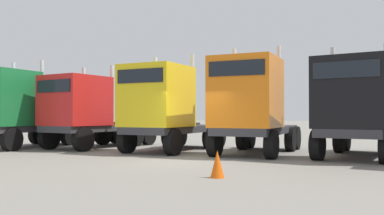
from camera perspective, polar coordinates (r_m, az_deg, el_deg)
ground at (r=14.34m, az=-1.54°, el=-7.45°), size 200.00×200.00×0.00m
semi_truck_green at (r=21.65m, az=-23.17°, el=-0.09°), size 2.82×6.20×4.27m
semi_truck_red at (r=20.43m, az=-14.46°, el=-0.41°), size 3.46×6.23×4.00m
semi_truck_yellow at (r=17.98m, az=-3.93°, el=0.05°), size 3.00×6.14×4.26m
semi_truck_orange at (r=16.70m, az=8.00°, el=0.35°), size 2.80×6.02×4.41m
semi_truck_black at (r=16.18m, az=21.52°, el=0.01°), size 3.48×6.18×4.21m
traffic_cone_near at (r=10.75m, az=3.49°, el=-7.73°), size 0.36×0.36×0.70m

